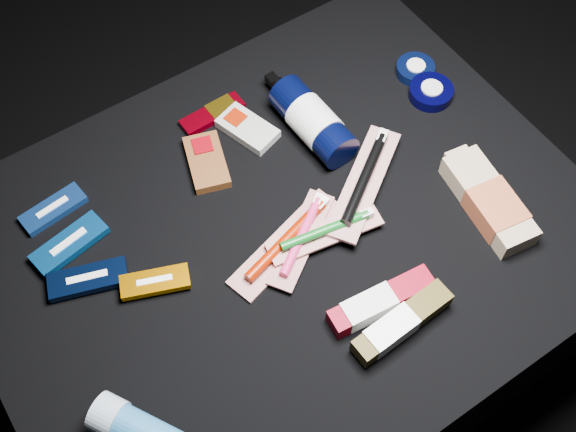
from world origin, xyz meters
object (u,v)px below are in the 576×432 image
lotion_bottle (313,121)px  bodywash_bottle (490,202)px  deodorant_stick (138,431)px  toothpaste_carton_red (377,303)px

lotion_bottle → bodywash_bottle: (0.15, -0.29, -0.01)m
bodywash_bottle → lotion_bottle: bearing=126.1°
deodorant_stick → toothpaste_carton_red: deodorant_stick is taller
toothpaste_carton_red → bodywash_bottle: bearing=14.8°
bodywash_bottle → toothpaste_carton_red: bodywash_bottle is taller
lotion_bottle → deodorant_stick: size_ratio=1.52×
lotion_bottle → deodorant_stick: (-0.50, -0.30, -0.01)m
deodorant_stick → toothpaste_carton_red: (0.39, -0.03, -0.01)m
lotion_bottle → toothpaste_carton_red: (-0.11, -0.33, -0.02)m
bodywash_bottle → toothpaste_carton_red: (-0.26, -0.04, -0.00)m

